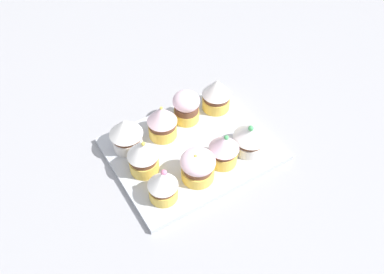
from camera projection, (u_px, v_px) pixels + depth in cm
name	position (u px, v px, depth cm)	size (l,w,h in cm)	color
ground_plane	(192.00, 156.00, 83.12)	(180.00, 180.00, 3.00)	#9E9EA3
baking_tray	(192.00, 149.00, 81.56)	(31.13, 24.43, 1.20)	silver
cupcake_0	(163.00, 185.00, 70.97)	(5.38, 5.38, 6.80)	#EFC651
cupcake_1	(198.00, 166.00, 73.93)	(6.43, 6.43, 6.41)	#EFC651
cupcake_2	(224.00, 149.00, 76.08)	(5.70, 5.70, 7.17)	#EFC651
cupcake_3	(250.00, 137.00, 78.22)	(6.69, 6.69, 7.01)	white
cupcake_4	(143.00, 156.00, 74.29)	(5.86, 5.86, 8.23)	#EFC651
cupcake_5	(126.00, 133.00, 78.32)	(6.52, 6.52, 7.36)	white
cupcake_6	(162.00, 121.00, 80.47)	(5.99, 5.99, 7.75)	#EFC651
cupcake_7	(186.00, 106.00, 83.65)	(5.58, 5.58, 7.04)	#EFC651
cupcake_8	(216.00, 94.00, 85.79)	(6.11, 6.11, 7.60)	#EFC651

